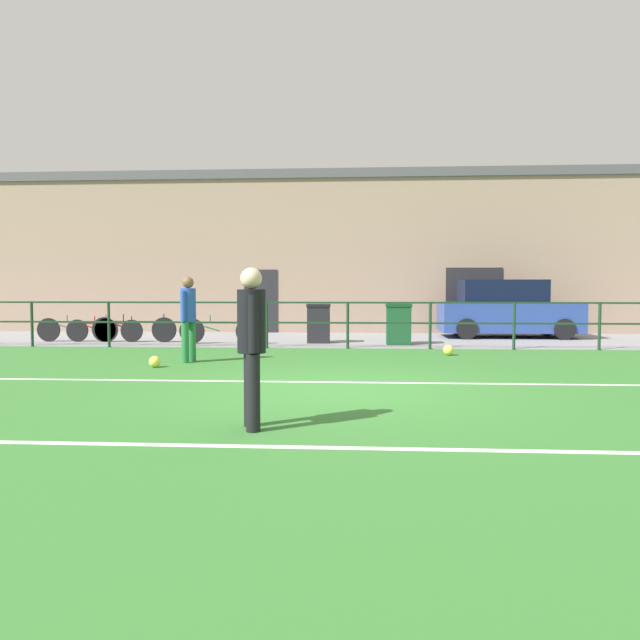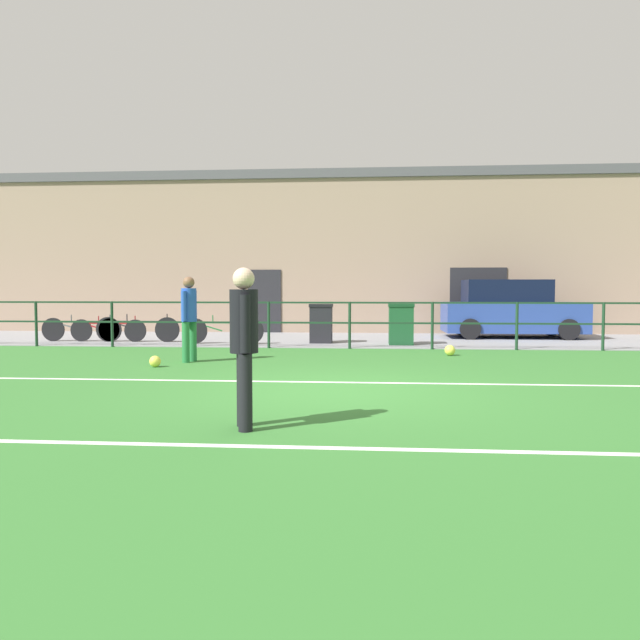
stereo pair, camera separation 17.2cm
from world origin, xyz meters
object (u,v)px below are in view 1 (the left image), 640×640
object	(u,v)px
player_goalkeeper	(252,338)
bicycle_parked_1	(104,330)
bicycle_parked_2	(220,331)
trash_bin_1	(319,323)
trash_bin_0	(398,324)
soccer_ball_spare	(155,362)
soccer_ball_match	(448,350)
parked_car_red	(506,310)
bicycle_parked_3	(77,329)
player_striker	(188,314)
bicycle_parked_0	(134,329)

from	to	relation	value
player_goalkeeper	bicycle_parked_1	distance (m)	11.25
bicycle_parked_2	trash_bin_1	xyz separation A→B (m)	(2.56, 0.49, 0.18)
player_goalkeeper	trash_bin_0	xyz separation A→B (m)	(2.15, 9.41, -0.40)
bicycle_parked_2	player_goalkeeper	bearing A→B (deg)	-74.78
player_goalkeeper	soccer_ball_spare	xyz separation A→B (m)	(-2.68, 4.69, -0.85)
bicycle_parked_1	bicycle_parked_2	size ratio (longest dim) A/B	0.98
bicycle_parked_2	soccer_ball_match	bearing A→B (deg)	-21.04
bicycle_parked_1	player_goalkeeper	bearing A→B (deg)	-58.91
parked_car_red	bicycle_parked_2	size ratio (longest dim) A/B	1.85
soccer_ball_match	trash_bin_0	bearing A→B (deg)	111.90
bicycle_parked_3	soccer_ball_match	bearing A→B (deg)	-14.75
bicycle_parked_2	trash_bin_0	size ratio (longest dim) A/B	2.05
bicycle_parked_1	bicycle_parked_2	bearing A→B (deg)	-6.67
player_goalkeeper	bicycle_parked_3	xyz separation A→B (m)	(-6.56, 9.62, -0.60)
player_striker	bicycle_parked_1	size ratio (longest dim) A/B	0.80
bicycle_parked_0	bicycle_parked_2	bearing A→B (deg)	-8.87
parked_car_red	bicycle_parked_0	xyz separation A→B (m)	(-10.50, -2.30, -0.45)
parked_car_red	bicycle_parked_3	bearing A→B (deg)	-169.23
bicycle_parked_1	bicycle_parked_3	xyz separation A→B (m)	(-0.76, 0.00, 0.02)
trash_bin_1	bicycle_parked_1	bearing A→B (deg)	-178.99
player_striker	trash_bin_0	distance (m)	5.90
bicycle_parked_3	trash_bin_1	distance (m)	6.61
player_goalkeeper	bicycle_parked_1	world-z (taller)	player_goalkeeper
player_striker	bicycle_parked_0	xyz separation A→B (m)	(-2.70, 4.09, -0.60)
soccer_ball_spare	trash_bin_1	bearing A→B (deg)	61.51
trash_bin_1	player_goalkeeper	bearing A→B (deg)	-90.30
bicycle_parked_2	bicycle_parked_0	bearing A→B (deg)	171.13
parked_car_red	trash_bin_1	bearing A→B (deg)	-158.15
soccer_ball_spare	bicycle_parked_2	distance (m)	4.55
soccer_ball_spare	bicycle_parked_1	distance (m)	5.83
bicycle_parked_1	trash_bin_1	distance (m)	5.85
player_goalkeeper	parked_car_red	distance (m)	13.14
bicycle_parked_2	trash_bin_1	distance (m)	2.62
player_goalkeeper	soccer_ball_spare	world-z (taller)	player_goalkeeper
player_striker	soccer_ball_match	bearing A→B (deg)	123.12
parked_car_red	soccer_ball_spare	bearing A→B (deg)	-138.65
soccer_ball_spare	bicycle_parked_3	world-z (taller)	bicycle_parked_3
bicycle_parked_1	trash_bin_0	xyz separation A→B (m)	(7.95, -0.21, 0.22)
bicycle_parked_3	trash_bin_0	xyz separation A→B (m)	(8.71, -0.21, 0.20)
player_goalkeeper	trash_bin_0	distance (m)	9.66
player_goalkeeper	bicycle_parked_1	xyz separation A→B (m)	(-5.80, 9.62, -0.62)
soccer_ball_spare	trash_bin_0	bearing A→B (deg)	44.31
soccer_ball_spare	bicycle_parked_0	distance (m)	5.44
player_striker	bicycle_parked_1	xyz separation A→B (m)	(-3.53, 4.09, -0.63)
trash_bin_0	player_goalkeeper	bearing A→B (deg)	-102.90
soccer_ball_match	trash_bin_1	xyz separation A→B (m)	(-3.04, 2.64, 0.43)
bicycle_parked_0	bicycle_parked_3	xyz separation A→B (m)	(-1.58, -0.00, -0.01)
bicycle_parked_2	bicycle_parked_3	size ratio (longest dim) A/B	0.96
soccer_ball_spare	bicycle_parked_1	bearing A→B (deg)	122.36
bicycle_parked_0	bicycle_parked_1	distance (m)	0.83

